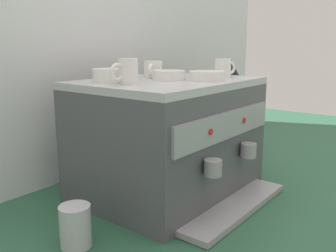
{
  "coord_description": "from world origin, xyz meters",
  "views": [
    {
      "loc": [
        -1.05,
        -0.82,
        0.55
      ],
      "look_at": [
        0.0,
        0.0,
        0.25
      ],
      "focal_mm": 39.53,
      "sensor_mm": 36.0,
      "label": 1
    }
  ],
  "objects": [
    {
      "name": "ceramic_cup_2",
      "position": [
        -0.21,
        -0.01,
        0.46
      ],
      "size": [
        0.1,
        0.06,
        0.08
      ],
      "color": "white",
      "rests_on": "espresso_machine"
    },
    {
      "name": "ceramic_bowl_0",
      "position": [
        -0.01,
        -0.02,
        0.44
      ],
      "size": [
        0.12,
        0.12,
        0.03
      ],
      "color": "white",
      "rests_on": "espresso_machine"
    },
    {
      "name": "ground_plane",
      "position": [
        0.0,
        0.0,
        0.0
      ],
      "size": [
        4.0,
        4.0,
        0.0
      ],
      "primitive_type": "plane",
      "color": "#28563D"
    },
    {
      "name": "coffee_grinder",
      "position": [
        0.56,
        0.05,
        0.23
      ],
      "size": [
        0.15,
        0.15,
        0.48
      ],
      "color": "black",
      "rests_on": "ground_plane"
    },
    {
      "name": "ceramic_cup_1",
      "position": [
        0.03,
        0.09,
        0.46
      ],
      "size": [
        0.1,
        0.07,
        0.06
      ],
      "color": "white",
      "rests_on": "espresso_machine"
    },
    {
      "name": "espresso_machine",
      "position": [
        0.0,
        -0.0,
        0.21
      ],
      "size": [
        0.63,
        0.59,
        0.42
      ],
      "color": "#4C4C51",
      "rests_on": "ground_plane"
    },
    {
      "name": "tiled_backsplash_wall",
      "position": [
        0.0,
        0.41,
        0.58
      ],
      "size": [
        2.8,
        0.03,
        1.16
      ],
      "primitive_type": "cube",
      "color": "silver",
      "rests_on": "ground_plane"
    },
    {
      "name": "ceramic_bowl_1",
      "position": [
        -0.19,
        0.09,
        0.45
      ],
      "size": [
        0.11,
        0.11,
        0.04
      ],
      "color": "white",
      "rests_on": "espresso_machine"
    },
    {
      "name": "ceramic_bowl_2",
      "position": [
        0.05,
        -0.13,
        0.44
      ],
      "size": [
        0.13,
        0.13,
        0.03
      ],
      "color": "white",
      "rests_on": "espresso_machine"
    },
    {
      "name": "milk_pitcher",
      "position": [
        -0.47,
        -0.05,
        0.06
      ],
      "size": [
        0.09,
        0.09,
        0.12
      ],
      "primitive_type": "cylinder",
      "color": "#B7B7BC",
      "rests_on": "ground_plane"
    },
    {
      "name": "ceramic_cup_0",
      "position": [
        0.2,
        -0.11,
        0.46
      ],
      "size": [
        0.1,
        0.06,
        0.07
      ],
      "color": "white",
      "rests_on": "espresso_machine"
    }
  ]
}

